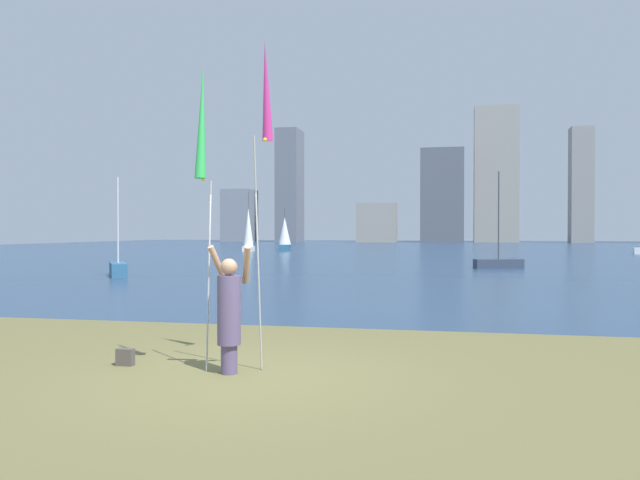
# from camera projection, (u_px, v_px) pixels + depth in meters

# --- Properties ---
(ground) EXTENTS (120.00, 138.00, 0.12)m
(ground) POSITION_uv_depth(u_px,v_px,m) (423.00, 253.00, 58.54)
(ground) COLOR brown
(person) EXTENTS (0.65, 0.48, 1.78)m
(person) POSITION_uv_depth(u_px,v_px,m) (229.00, 311.00, 8.81)
(person) COLOR #594C72
(person) RESTS_ON ground
(kite_flag_left) EXTENTS (0.16, 0.48, 4.27)m
(kite_flag_left) POSITION_uv_depth(u_px,v_px,m) (202.00, 128.00, 8.78)
(kite_flag_left) COLOR #B2B2B7
(kite_flag_left) RESTS_ON ground
(kite_flag_right) EXTENTS (0.16, 0.75, 4.74)m
(kite_flag_right) POSITION_uv_depth(u_px,v_px,m) (266.00, 98.00, 9.23)
(kite_flag_right) COLOR #B2B2B7
(kite_flag_right) RESTS_ON ground
(bag) EXTENTS (0.25, 0.12, 0.25)m
(bag) POSITION_uv_depth(u_px,v_px,m) (125.00, 357.00, 9.34)
(bag) COLOR #4C4742
(bag) RESTS_ON ground
(sailboat_0) EXTENTS (1.93, 2.55, 4.32)m
(sailboat_0) POSITION_uv_depth(u_px,v_px,m) (118.00, 268.00, 27.77)
(sailboat_0) COLOR #2D6084
(sailboat_0) RESTS_ON ground
(sailboat_4) EXTENTS (1.41, 2.58, 4.19)m
(sailboat_4) POSITION_uv_depth(u_px,v_px,m) (285.00, 235.00, 62.58)
(sailboat_4) COLOR #2D6084
(sailboat_4) RESTS_ON ground
(sailboat_5) EXTENTS (1.30, 2.12, 5.71)m
(sailboat_5) POSITION_uv_depth(u_px,v_px,m) (248.00, 232.00, 60.50)
(sailboat_5) COLOR white
(sailboat_5) RESTS_ON ground
(sailboat_6) EXTENTS (2.63, 1.40, 5.09)m
(sailboat_6) POSITION_uv_depth(u_px,v_px,m) (498.00, 262.00, 33.46)
(sailboat_6) COLOR #333D51
(sailboat_6) RESTS_ON ground
(skyline_tower_0) EXTENTS (5.17, 6.01, 9.31)m
(skyline_tower_0) POSITION_uv_depth(u_px,v_px,m) (239.00, 216.00, 114.39)
(skyline_tower_0) COLOR gray
(skyline_tower_0) RESTS_ON ground
(skyline_tower_1) EXTENTS (3.88, 6.04, 19.80)m
(skyline_tower_1) POSITION_uv_depth(u_px,v_px,m) (290.00, 186.00, 112.58)
(skyline_tower_1) COLOR slate
(skyline_tower_1) RESTS_ON ground
(skyline_tower_2) EXTENTS (6.48, 3.84, 6.56)m
(skyline_tower_2) POSITION_uv_depth(u_px,v_px,m) (377.00, 223.00, 106.73)
(skyline_tower_2) COLOR gray
(skyline_tower_2) RESTS_ON ground
(skyline_tower_3) EXTENTS (7.02, 6.06, 15.54)m
(skyline_tower_3) POSITION_uv_depth(u_px,v_px,m) (442.00, 196.00, 106.22)
(skyline_tower_3) COLOR #565B66
(skyline_tower_3) RESTS_ON ground
(skyline_tower_4) EXTENTS (7.21, 4.09, 22.72)m
(skyline_tower_4) POSITION_uv_depth(u_px,v_px,m) (496.00, 175.00, 106.81)
(skyline_tower_4) COLOR gray
(skyline_tower_4) RESTS_ON ground
(skyline_tower_5) EXTENTS (3.45, 3.51, 18.60)m
(skyline_tower_5) POSITION_uv_depth(u_px,v_px,m) (581.00, 185.00, 102.46)
(skyline_tower_5) COLOR gray
(skyline_tower_5) RESTS_ON ground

